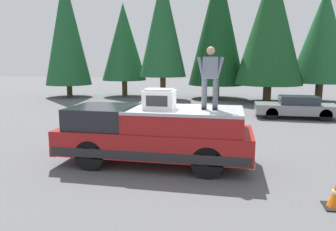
% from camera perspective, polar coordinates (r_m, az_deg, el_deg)
% --- Properties ---
extents(ground_plane, '(90.00, 90.00, 0.00)m').
position_cam_1_polar(ground_plane, '(9.62, 0.87, -8.19)').
color(ground_plane, '#565659').
extents(pickup_truck, '(2.01, 5.54, 1.65)m').
position_cam_1_polar(pickup_truck, '(9.20, -2.41, -3.39)').
color(pickup_truck, maroon).
rests_on(pickup_truck, ground).
extents(compressor_unit, '(0.65, 0.84, 0.56)m').
position_cam_1_polar(compressor_unit, '(8.78, -1.57, 2.97)').
color(compressor_unit, white).
rests_on(compressor_unit, pickup_truck).
extents(person_on_truck_bed, '(0.29, 0.72, 1.69)m').
position_cam_1_polar(person_on_truck_bed, '(8.71, 7.56, 6.96)').
color(person_on_truck_bed, '#4C515B').
rests_on(person_on_truck_bed, pickup_truck).
extents(parked_car_grey, '(1.64, 4.10, 1.16)m').
position_cam_1_polar(parked_car_grey, '(17.91, 21.99, 1.40)').
color(parked_car_grey, gray).
rests_on(parked_car_grey, ground).
extents(conifer_far_left, '(4.22, 4.22, 8.03)m').
position_cam_1_polar(conifer_far_left, '(25.58, 26.04, 12.72)').
color(conifer_far_left, '#4C3826').
rests_on(conifer_far_left, ground).
extents(conifer_left, '(4.75, 4.75, 9.64)m').
position_cam_1_polar(conifer_left, '(24.16, 17.89, 15.21)').
color(conifer_left, '#4C3826').
rests_on(conifer_left, ground).
extents(conifer_center_left, '(4.40, 4.40, 10.31)m').
position_cam_1_polar(conifer_center_left, '(25.79, 8.87, 15.73)').
color(conifer_center_left, '#4C3826').
rests_on(conifer_center_left, ground).
extents(conifer_center_right, '(3.56, 3.56, 9.49)m').
position_cam_1_polar(conifer_center_right, '(24.82, -0.94, 15.89)').
color(conifer_center_right, '#4C3826').
rests_on(conifer_center_right, ground).
extents(conifer_right, '(3.66, 3.66, 7.58)m').
position_cam_1_polar(conifer_right, '(27.11, -7.94, 12.85)').
color(conifer_right, '#4C3826').
rests_on(conifer_right, ground).
extents(conifer_far_right, '(3.69, 3.69, 9.82)m').
position_cam_1_polar(conifer_far_right, '(27.81, -17.72, 14.37)').
color(conifer_far_right, '#4C3826').
rests_on(conifer_far_right, ground).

